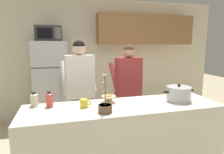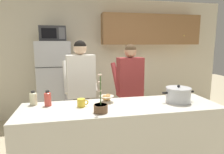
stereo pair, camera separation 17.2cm
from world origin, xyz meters
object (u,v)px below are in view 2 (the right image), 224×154
cooking_pot (178,95)px  refrigerator (56,84)px  coffee_mug (81,103)px  person_near_pot (81,82)px  bread_bowl (107,98)px  microwave (53,34)px  bottle_mid_counter (48,98)px  person_by_sink (130,82)px  bottle_near_edge (33,98)px  potted_orchid (101,107)px

cooking_pot → refrigerator: bearing=131.1°
cooking_pot → coffee_mug: (-1.19, 0.05, -0.05)m
person_near_pot → bread_bowl: person_near_pot is taller
microwave → cooking_pot: (1.61, -1.83, -0.81)m
microwave → bread_bowl: bearing=-66.0°
person_near_pot → bread_bowl: bearing=-67.9°
cooking_pot → bread_bowl: 0.89m
person_near_pot → coffee_mug: size_ratio=12.90×
cooking_pot → bottle_mid_counter: 1.58m
person_by_sink → bread_bowl: (-0.51, -0.71, -0.04)m
person_near_pot → bottle_near_edge: 0.86m
person_by_sink → bread_bowl: 0.87m
coffee_mug → bottle_near_edge: 0.59m
microwave → person_near_pot: (0.46, -0.96, -0.77)m
bread_bowl → bottle_mid_counter: size_ratio=0.98×
microwave → person_near_pot: 1.31m
bottle_near_edge → potted_orchid: size_ratio=0.40×
person_near_pot → coffee_mug: 0.82m
bread_bowl → potted_orchid: bearing=-110.2°
refrigerator → microwave: size_ratio=3.51×
microwave → bottle_near_edge: (-0.13, -1.58, -0.82)m
cooking_pot → microwave: bearing=131.4°
person_by_sink → bread_bowl: size_ratio=9.04×
bread_bowl → person_near_pot: bearing=112.1°
person_near_pot → person_by_sink: bearing=0.8°
microwave → cooking_pot: microwave is taller
microwave → person_by_sink: size_ratio=0.29×
bottle_near_edge → potted_orchid: bearing=-29.2°
refrigerator → bread_bowl: 1.84m
person_near_pot → bottle_near_edge: size_ratio=9.92×
microwave → bottle_near_edge: bearing=-94.9°
person_near_pot → person_by_sink: person_near_pot is taller
person_by_sink → bottle_mid_counter: 1.40m
person_near_pot → cooking_pot: 1.44m
person_near_pot → bottle_near_edge: person_near_pot is taller
refrigerator → person_by_sink: (1.25, -0.97, 0.17)m
person_near_pot → cooking_pot: size_ratio=4.06×
person_by_sink → potted_orchid: 1.23m
bottle_mid_counter → potted_orchid: (0.57, -0.35, -0.03)m
bottle_near_edge → potted_orchid: potted_orchid is taller
refrigerator → bottle_mid_counter: 1.69m
coffee_mug → bottle_near_edge: bearing=161.4°
person_by_sink → cooking_pot: bearing=-67.5°
person_near_pot → potted_orchid: (0.16, -1.04, -0.08)m
refrigerator → bread_bowl: (0.74, -1.68, 0.13)m
person_near_pot → bread_bowl: (0.28, -0.70, -0.09)m
coffee_mug → bottle_mid_counter: bottle_mid_counter is taller
person_by_sink → cooking_pot: 0.95m
coffee_mug → cooking_pot: bearing=-2.6°
refrigerator → bottle_near_edge: size_ratio=9.90×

